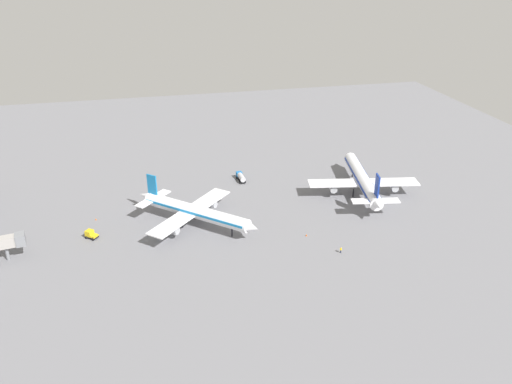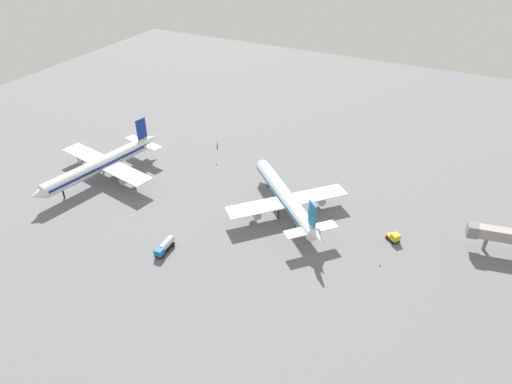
{
  "view_description": "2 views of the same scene",
  "coord_description": "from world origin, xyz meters",
  "px_view_note": "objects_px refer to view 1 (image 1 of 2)",
  "views": [
    {
      "loc": [
        134.01,
        -19.14,
        72.26
      ],
      "look_at": [
        -3.05,
        12.69,
        5.49
      ],
      "focal_mm": 36.04,
      "sensor_mm": 36.0,
      "label": 1
    },
    {
      "loc": [
        -89.82,
        -45.4,
        72.8
      ],
      "look_at": [
        3.5,
        1.96,
        3.66
      ],
      "focal_mm": 32.33,
      "sensor_mm": 36.0,
      "label": 2
    }
  ],
  "objects_px": {
    "airplane_at_gate": "(195,211)",
    "safety_cone_mid_apron": "(96,219)",
    "safety_cone_near_gate": "(306,235)",
    "ground_crew_worker": "(341,250)",
    "baggage_tug": "(91,234)",
    "airplane_taxiing": "(363,180)",
    "fuel_truck": "(241,177)"
  },
  "relations": [
    {
      "from": "safety_cone_near_gate",
      "to": "safety_cone_mid_apron",
      "type": "relative_size",
      "value": 1.0
    },
    {
      "from": "fuel_truck",
      "to": "safety_cone_mid_apron",
      "type": "distance_m",
      "value": 50.68
    },
    {
      "from": "airplane_at_gate",
      "to": "safety_cone_mid_apron",
      "type": "relative_size",
      "value": 55.23
    },
    {
      "from": "airplane_at_gate",
      "to": "safety_cone_near_gate",
      "type": "height_order",
      "value": "airplane_at_gate"
    },
    {
      "from": "baggage_tug",
      "to": "ground_crew_worker",
      "type": "bearing_deg",
      "value": -161.72
    },
    {
      "from": "ground_crew_worker",
      "to": "safety_cone_near_gate",
      "type": "bearing_deg",
      "value": -174.77
    },
    {
      "from": "airplane_taxiing",
      "to": "airplane_at_gate",
      "type": "bearing_deg",
      "value": 109.75
    },
    {
      "from": "safety_cone_mid_apron",
      "to": "ground_crew_worker",
      "type": "bearing_deg",
      "value": 62.34
    },
    {
      "from": "airplane_at_gate",
      "to": "baggage_tug",
      "type": "xyz_separation_m",
      "value": [
        0.65,
        -28.89,
        -3.41
      ]
    },
    {
      "from": "baggage_tug",
      "to": "safety_cone_near_gate",
      "type": "height_order",
      "value": "baggage_tug"
    },
    {
      "from": "ground_crew_worker",
      "to": "safety_cone_mid_apron",
      "type": "height_order",
      "value": "ground_crew_worker"
    },
    {
      "from": "safety_cone_near_gate",
      "to": "ground_crew_worker",
      "type": "bearing_deg",
      "value": 30.12
    },
    {
      "from": "safety_cone_near_gate",
      "to": "safety_cone_mid_apron",
      "type": "distance_m",
      "value": 61.94
    },
    {
      "from": "fuel_truck",
      "to": "airplane_taxiing",
      "type": "bearing_deg",
      "value": -121.0
    },
    {
      "from": "ground_crew_worker",
      "to": "safety_cone_near_gate",
      "type": "distance_m",
      "value": 12.01
    },
    {
      "from": "fuel_truck",
      "to": "baggage_tug",
      "type": "bearing_deg",
      "value": 117.34
    },
    {
      "from": "airplane_at_gate",
      "to": "airplane_taxiing",
      "type": "relative_size",
      "value": 0.75
    },
    {
      "from": "airplane_at_gate",
      "to": "ground_crew_worker",
      "type": "relative_size",
      "value": 19.84
    },
    {
      "from": "safety_cone_near_gate",
      "to": "safety_cone_mid_apron",
      "type": "xyz_separation_m",
      "value": [
        -22.93,
        -57.53,
        0.0
      ]
    },
    {
      "from": "ground_crew_worker",
      "to": "safety_cone_near_gate",
      "type": "xyz_separation_m",
      "value": [
        -10.37,
        -6.02,
        -0.55
      ]
    },
    {
      "from": "baggage_tug",
      "to": "safety_cone_mid_apron",
      "type": "relative_size",
      "value": 6.25
    },
    {
      "from": "airplane_at_gate",
      "to": "ground_crew_worker",
      "type": "height_order",
      "value": "airplane_at_gate"
    },
    {
      "from": "airplane_at_gate",
      "to": "safety_cone_near_gate",
      "type": "bearing_deg",
      "value": 18.99
    },
    {
      "from": "airplane_taxiing",
      "to": "baggage_tug",
      "type": "height_order",
      "value": "airplane_taxiing"
    },
    {
      "from": "airplane_at_gate",
      "to": "baggage_tug",
      "type": "bearing_deg",
      "value": -135.72
    },
    {
      "from": "airplane_taxiing",
      "to": "ground_crew_worker",
      "type": "xyz_separation_m",
      "value": [
        32.55,
        -20.04,
        -4.05
      ]
    },
    {
      "from": "airplane_taxiing",
      "to": "baggage_tug",
      "type": "bearing_deg",
      "value": 107.03
    },
    {
      "from": "safety_cone_near_gate",
      "to": "safety_cone_mid_apron",
      "type": "height_order",
      "value": "same"
    },
    {
      "from": "fuel_truck",
      "to": "safety_cone_near_gate",
      "type": "relative_size",
      "value": 10.67
    },
    {
      "from": "airplane_at_gate",
      "to": "fuel_truck",
      "type": "bearing_deg",
      "value": 98.61
    },
    {
      "from": "ground_crew_worker",
      "to": "safety_cone_mid_apron",
      "type": "xyz_separation_m",
      "value": [
        -33.31,
        -63.55,
        -0.55
      ]
    },
    {
      "from": "airplane_at_gate",
      "to": "ground_crew_worker",
      "type": "bearing_deg",
      "value": 9.46
    }
  ]
}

